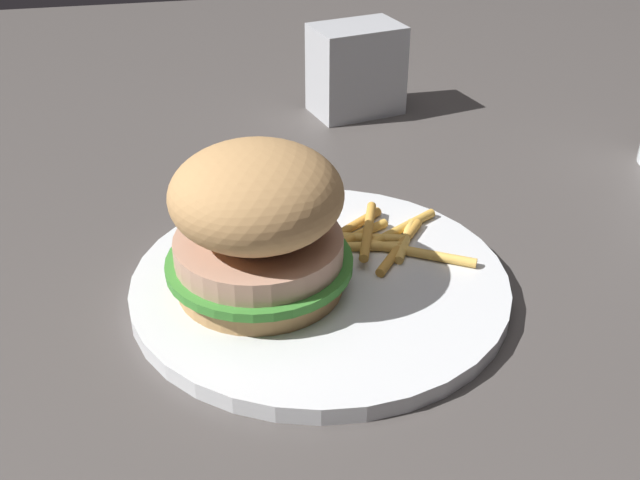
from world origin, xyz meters
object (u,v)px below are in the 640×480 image
Objects in this scene: fries_pile at (380,239)px; napkin_dispenser at (356,69)px; sandwich at (258,221)px; plate at (320,284)px.

napkin_dispenser reaches higher than fries_pile.
sandwich reaches higher than fries_pile.
plate is 2.08× the size of sandwich.
fries_pile is at bearing -113.22° from napkin_dispenser.
napkin_dispenser is at bearing -24.36° from sandwich.
sandwich is 0.11m from fries_pile.
plate is at bearing -120.98° from napkin_dispenser.
sandwich reaches higher than plate.
napkin_dispenser is (0.29, -0.05, 0.03)m from fries_pile.
plate is at bearing 122.45° from fries_pile.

